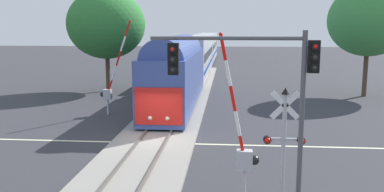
{
  "coord_description": "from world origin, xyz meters",
  "views": [
    {
      "loc": [
        3.88,
        -21.17,
        6.14
      ],
      "look_at": [
        1.74,
        3.45,
        2.0
      ],
      "focal_mm": 38.77,
      "sensor_mm": 36.0,
      "label": 1
    }
  ],
  "objects": [
    {
      "name": "crossing_signal_mast",
      "position": [
        5.76,
        -7.69,
        2.55
      ],
      "size": [
        1.36,
        0.44,
        4.19
      ],
      "color": "#B2B2B7",
      "rests_on": "ground"
    },
    {
      "name": "crossing_gate_near",
      "position": [
        4.46,
        -6.87,
        1.92
      ],
      "size": [
        1.5,
        0.4,
        5.95
      ],
      "color": "#B7B7BC",
      "rests_on": "ground"
    },
    {
      "name": "oak_behind_train",
      "position": [
        -7.58,
        17.51,
        6.38
      ],
      "size": [
        7.33,
        7.33,
        9.64
      ],
      "color": "#4C3828",
      "rests_on": "ground"
    },
    {
      "name": "road_centre_stripe",
      "position": [
        0.0,
        0.0,
        0.0
      ],
      "size": [
        44.0,
        0.2,
        0.01
      ],
      "color": "beige",
      "rests_on": "ground"
    },
    {
      "name": "ground_plane",
      "position": [
        0.0,
        0.0,
        0.0
      ],
      "size": [
        220.0,
        220.0,
        0.0
      ],
      "primitive_type": "plane",
      "color": "#333338"
    },
    {
      "name": "commuter_train",
      "position": [
        0.0,
        31.83,
        2.72
      ],
      "size": [
        3.04,
        64.34,
        5.16
      ],
      "color": "#384C93",
      "rests_on": "railway_track"
    },
    {
      "name": "railway_track",
      "position": [
        0.0,
        0.0,
        0.1
      ],
      "size": [
        4.4,
        80.0,
        0.32
      ],
      "color": "gray",
      "rests_on": "ground"
    },
    {
      "name": "traffic_signal_near_right",
      "position": [
        4.86,
        -8.23,
        4.58
      ],
      "size": [
        5.22,
        0.38,
        6.04
      ],
      "color": "#4C4C51",
      "rests_on": "ground"
    },
    {
      "name": "crossing_gate_far",
      "position": [
        -4.33,
        6.87,
        2.07
      ],
      "size": [
        2.33,
        0.4,
        6.6
      ],
      "color": "#B7B7BC",
      "rests_on": "ground"
    },
    {
      "name": "maple_right_background",
      "position": [
        16.05,
        16.62,
        6.7
      ],
      "size": [
        7.0,
        7.0,
        9.85
      ],
      "color": "#4C3828",
      "rests_on": "ground"
    }
  ]
}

